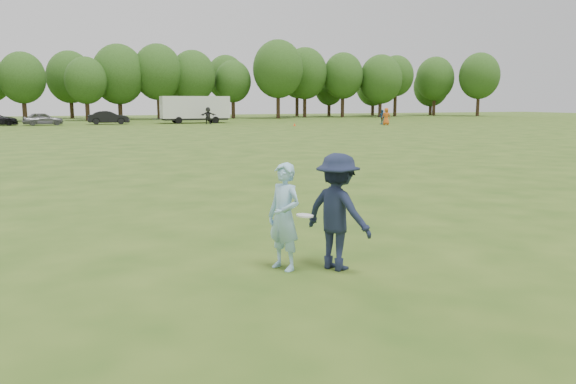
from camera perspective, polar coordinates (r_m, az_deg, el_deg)
name	(u,v)px	position (r m, az deg, el deg)	size (l,w,h in m)	color
ground	(345,262)	(9.52, 5.85, -7.10)	(200.00, 200.00, 0.00)	#2B4C15
thrower	(284,217)	(8.90, -0.39, -2.52)	(0.63, 0.41, 1.71)	#97C9E9
defender	(338,212)	(8.94, 5.07, -2.02)	(1.20, 0.69, 1.86)	#192138
player_far_b	(382,117)	(65.17, 9.55, 7.52)	(0.97, 0.41, 1.66)	navy
player_far_c	(386,116)	(63.27, 9.95, 7.57)	(0.93, 0.60, 1.89)	#D15A18
player_far_d	(208,116)	(65.77, -8.12, 7.70)	(1.80, 0.57, 1.95)	#242424
car_e	(43,119)	(67.20, -23.63, 6.82)	(1.66, 4.14, 1.41)	slate
car_f	(109,118)	(67.60, -17.76, 7.20)	(1.59, 4.57, 1.51)	black
field_cone	(295,125)	(60.30, 0.67, 6.87)	(0.28, 0.28, 0.30)	#F13E0C
disc_in_play	(305,216)	(8.69, 1.72, -2.40)	(0.32, 0.32, 0.05)	white
cargo_trailer	(195,108)	(68.72, -9.44, 8.40)	(9.00, 2.75, 3.20)	silver
treeline	(117,75)	(85.37, -16.95, 11.28)	(130.35, 18.39, 11.74)	#332114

